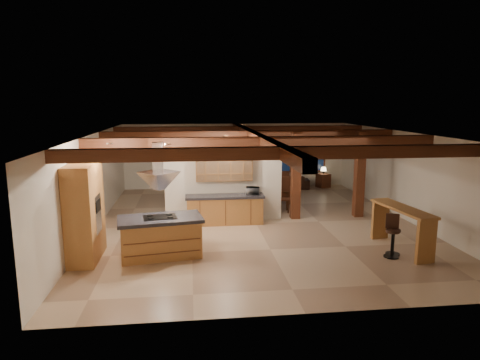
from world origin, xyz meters
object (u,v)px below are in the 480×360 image
object	(u,v)px
kitchen_island	(161,236)
dining_table	(264,197)
bar_counter	(402,221)
sofa	(286,182)

from	to	relation	value
kitchen_island	dining_table	distance (m)	6.00
dining_table	bar_counter	world-z (taller)	bar_counter
dining_table	bar_counter	bearing A→B (deg)	-43.41
sofa	kitchen_island	bearing A→B (deg)	64.18
kitchen_island	dining_table	size ratio (longest dim) A/B	1.11
dining_table	bar_counter	distance (m)	5.85
bar_counter	dining_table	bearing A→B (deg)	118.23
sofa	dining_table	bearing A→B (deg)	70.37
dining_table	sofa	size ratio (longest dim) A/B	0.98
dining_table	kitchen_island	bearing A→B (deg)	-107.33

